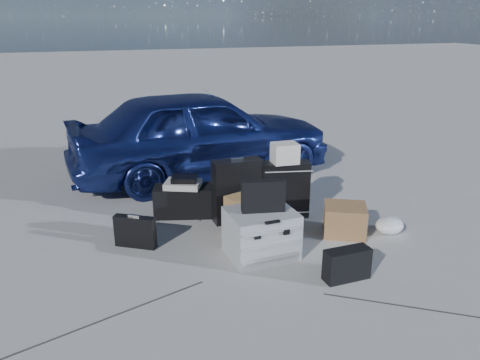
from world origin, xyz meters
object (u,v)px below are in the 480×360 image
at_px(briefcase, 135,232).
at_px(suitcase_left, 237,191).
at_px(cardboard_box, 345,220).
at_px(suitcase_right, 285,190).
at_px(duffel_bag, 185,201).
at_px(car, 201,133).
at_px(pelican_case, 261,233).

xyz_separation_m(briefcase, suitcase_left, (1.16, 0.28, 0.19)).
bearing_deg(suitcase_left, cardboard_box, -37.87).
distance_m(suitcase_right, duffel_bag, 1.15).
distance_m(car, cardboard_box, 2.60).
distance_m(suitcase_left, suitcase_right, 0.55).
xyz_separation_m(duffel_bag, cardboard_box, (1.47, -1.04, -0.01)).
bearing_deg(car, suitcase_left, 173.58).
bearing_deg(duffel_bag, pelican_case, -51.89).
height_order(car, duffel_bag, car).
height_order(car, suitcase_right, car).
bearing_deg(suitcase_right, cardboard_box, -44.86).
height_order(pelican_case, duffel_bag, pelican_case).
bearing_deg(duffel_bag, briefcase, -120.40).
relative_size(suitcase_left, duffel_bag, 1.02).
relative_size(briefcase, cardboard_box, 0.98).
bearing_deg(cardboard_box, suitcase_left, 143.19).
bearing_deg(suitcase_right, pelican_case, -114.36).
bearing_deg(car, pelican_case, 172.91).
xyz_separation_m(pelican_case, cardboard_box, (1.00, 0.14, -0.07)).
xyz_separation_m(briefcase, duffel_bag, (0.64, 0.61, 0.01)).
height_order(car, suitcase_left, car).
bearing_deg(briefcase, suitcase_left, 45.93).
bearing_deg(briefcase, pelican_case, 5.46).
relative_size(car, cardboard_box, 8.58).
height_order(pelican_case, briefcase, pelican_case).
height_order(briefcase, suitcase_right, suitcase_right).
height_order(duffel_bag, cardboard_box, duffel_bag).
bearing_deg(briefcase, cardboard_box, 20.88).
xyz_separation_m(car, duffel_bag, (-0.56, -1.35, -0.45)).
bearing_deg(duffel_bag, suitcase_left, -15.94).
xyz_separation_m(suitcase_left, suitcase_right, (0.55, -0.07, -0.03)).
height_order(briefcase, cardboard_box, briefcase).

